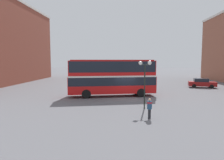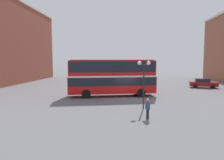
{
  "view_description": "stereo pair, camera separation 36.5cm",
  "coord_description": "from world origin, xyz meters",
  "px_view_note": "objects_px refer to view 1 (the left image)",
  "views": [
    {
      "loc": [
        -0.28,
        -24.2,
        4.47
      ],
      "look_at": [
        -1.72,
        0.95,
        2.09
      ],
      "focal_mm": 32.0,
      "sensor_mm": 36.0,
      "label": 1
    },
    {
      "loc": [
        0.08,
        -24.18,
        4.47
      ],
      "look_at": [
        -1.72,
        0.95,
        2.09
      ],
      "focal_mm": 32.0,
      "sensor_mm": 36.0,
      "label": 2
    }
  ],
  "objects_px": {
    "pedestrian_foreground": "(150,106)",
    "parked_car_kerb_near": "(202,83)",
    "double_decker_bus": "(112,75)",
    "street_lamp_twin_globe": "(145,72)",
    "parked_car_kerb_far": "(103,81)"
  },
  "relations": [
    {
      "from": "pedestrian_foreground",
      "to": "parked_car_kerb_near",
      "type": "height_order",
      "value": "pedestrian_foreground"
    },
    {
      "from": "parked_car_kerb_near",
      "to": "street_lamp_twin_globe",
      "type": "bearing_deg",
      "value": -113.85
    },
    {
      "from": "parked_car_kerb_near",
      "to": "street_lamp_twin_globe",
      "type": "relative_size",
      "value": 1.03
    },
    {
      "from": "pedestrian_foreground",
      "to": "parked_car_kerb_near",
      "type": "relative_size",
      "value": 0.35
    },
    {
      "from": "parked_car_kerb_far",
      "to": "street_lamp_twin_globe",
      "type": "xyz_separation_m",
      "value": [
        5.77,
        -18.05,
        2.67
      ]
    },
    {
      "from": "double_decker_bus",
      "to": "pedestrian_foreground",
      "type": "height_order",
      "value": "double_decker_bus"
    },
    {
      "from": "parked_car_kerb_near",
      "to": "parked_car_kerb_far",
      "type": "xyz_separation_m",
      "value": [
        -17.1,
        2.18,
        0.02
      ]
    },
    {
      "from": "double_decker_bus",
      "to": "parked_car_kerb_near",
      "type": "relative_size",
      "value": 2.42
    },
    {
      "from": "double_decker_bus",
      "to": "parked_car_kerb_far",
      "type": "bearing_deg",
      "value": 90.26
    },
    {
      "from": "parked_car_kerb_near",
      "to": "street_lamp_twin_globe",
      "type": "distance_m",
      "value": 19.68
    },
    {
      "from": "double_decker_bus",
      "to": "pedestrian_foreground",
      "type": "distance_m",
      "value": 10.55
    },
    {
      "from": "parked_car_kerb_far",
      "to": "street_lamp_twin_globe",
      "type": "relative_size",
      "value": 1.1
    },
    {
      "from": "parked_car_kerb_near",
      "to": "parked_car_kerb_far",
      "type": "height_order",
      "value": "parked_car_kerb_far"
    },
    {
      "from": "parked_car_kerb_far",
      "to": "street_lamp_twin_globe",
      "type": "height_order",
      "value": "street_lamp_twin_globe"
    },
    {
      "from": "parked_car_kerb_far",
      "to": "street_lamp_twin_globe",
      "type": "distance_m",
      "value": 19.14
    }
  ]
}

